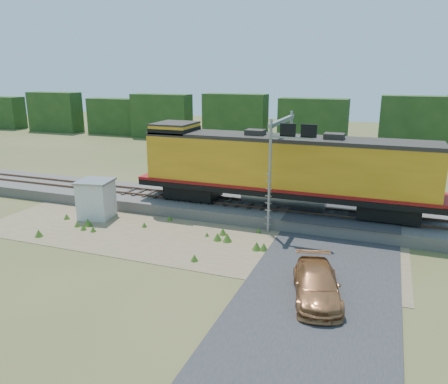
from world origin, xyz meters
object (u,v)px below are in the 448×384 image
at_px(locomotive, 280,168).
at_px(signal_gantry, 285,144).
at_px(car, 317,284).
at_px(shed, 96,199).

bearing_deg(locomotive, signal_gantry, -58.88).
height_order(locomotive, car, locomotive).
distance_m(signal_gantry, car, 11.14).
bearing_deg(locomotive, shed, -160.62).
bearing_deg(shed, car, -30.54).
relative_size(locomotive, signal_gantry, 2.90).
bearing_deg(signal_gantry, shed, -164.07).
relative_size(shed, signal_gantry, 0.37).
xyz_separation_m(shed, signal_gantry, (12.16, 3.47, 3.96)).
bearing_deg(car, locomotive, 98.60).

